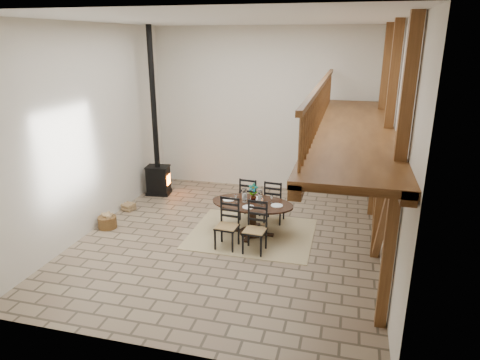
% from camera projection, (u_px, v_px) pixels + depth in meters
% --- Properties ---
extents(ground, '(8.00, 8.00, 0.00)m').
position_uv_depth(ground, '(229.00, 239.00, 10.38)').
color(ground, '#8B775C').
rests_on(ground, ground).
extents(room_shell, '(7.02, 8.02, 5.01)m').
position_uv_depth(room_shell, '(281.00, 118.00, 9.14)').
color(room_shell, beige).
rests_on(room_shell, ground).
extents(rug, '(3.00, 2.50, 0.02)m').
position_uv_depth(rug, '(252.00, 233.00, 10.65)').
color(rug, tan).
rests_on(rug, ground).
extents(dining_table, '(2.11, 2.32, 1.30)m').
position_uv_depth(dining_table, '(252.00, 217.00, 10.50)').
color(dining_table, black).
rests_on(dining_table, ground).
extents(wood_stove, '(0.76, 0.61, 5.00)m').
position_uv_depth(wood_stove, '(157.00, 160.00, 13.03)').
color(wood_stove, black).
rests_on(wood_stove, ground).
extents(log_basket, '(0.47, 0.47, 0.39)m').
position_uv_depth(log_basket, '(107.00, 222.00, 10.94)').
color(log_basket, brown).
rests_on(log_basket, ground).
extents(log_stack, '(0.38, 0.38, 0.21)m').
position_uv_depth(log_stack, '(129.00, 207.00, 12.07)').
color(log_stack, tan).
rests_on(log_stack, ground).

